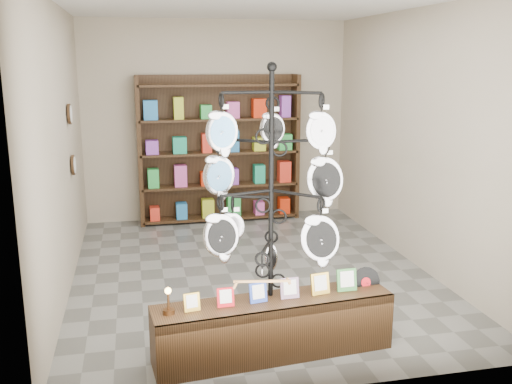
# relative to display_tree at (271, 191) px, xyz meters

# --- Properties ---
(ground) EXTENTS (5.00, 5.00, 0.00)m
(ground) POSITION_rel_display_tree_xyz_m (0.20, 1.81, -1.39)
(ground) COLOR slate
(ground) RESTS_ON ground
(room_envelope) EXTENTS (5.00, 5.00, 5.00)m
(room_envelope) POSITION_rel_display_tree_xyz_m (0.20, 1.81, 0.46)
(room_envelope) COLOR #B1A18E
(room_envelope) RESTS_ON ground
(display_tree) EXTENTS (1.26, 1.23, 2.40)m
(display_tree) POSITION_rel_display_tree_xyz_m (0.00, 0.00, 0.00)
(display_tree) COLOR black
(display_tree) RESTS_ON ground
(front_shelf) EXTENTS (2.03, 0.59, 0.71)m
(front_shelf) POSITION_rel_display_tree_xyz_m (0.00, -0.10, -1.14)
(front_shelf) COLOR black
(front_shelf) RESTS_ON ground
(back_shelving) EXTENTS (2.42, 0.36, 2.20)m
(back_shelving) POSITION_rel_display_tree_xyz_m (0.20, 4.11, -0.36)
(back_shelving) COLOR black
(back_shelving) RESTS_ON ground
(wall_clocks) EXTENTS (0.03, 0.24, 0.84)m
(wall_clocks) POSITION_rel_display_tree_xyz_m (-1.77, 2.61, 0.11)
(wall_clocks) COLOR black
(wall_clocks) RESTS_ON ground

